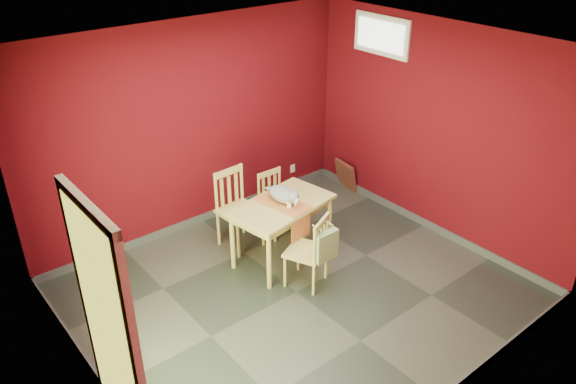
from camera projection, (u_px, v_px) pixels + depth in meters
ground at (296, 292)px, 6.28m from camera, size 4.50×4.50×0.00m
room_shell at (296, 288)px, 6.26m from camera, size 4.50×4.50×4.50m
doorway at (106, 317)px, 4.23m from camera, size 0.06×1.01×2.13m
window at (381, 35)px, 7.09m from camera, size 0.05×0.90×0.50m
outlet_plate at (293, 168)px, 8.39m from camera, size 0.08×0.02×0.12m
dining_table at (282, 210)px, 6.57m from camera, size 1.30×0.89×0.75m
table_runner at (288, 211)px, 6.47m from camera, size 0.43×0.73×0.34m
chair_far_left at (238, 208)px, 6.92m from camera, size 0.49×0.49×1.00m
chair_far_right at (275, 202)px, 7.22m from camera, size 0.39×0.39×0.83m
chair_near at (310, 250)px, 6.22m from camera, size 0.54×0.54×0.88m
tote_bag at (326, 246)px, 6.04m from camera, size 0.29×0.18×0.41m
cat at (282, 192)px, 6.53m from camera, size 0.41×0.54×0.24m
picture_frame at (346, 175)px, 8.39m from camera, size 0.20×0.44×0.42m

